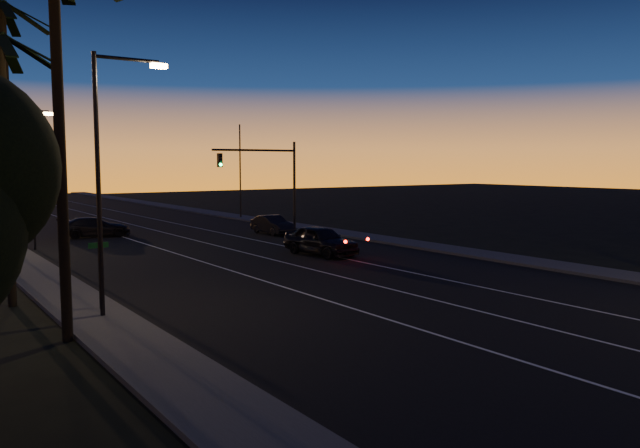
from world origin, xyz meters
TOP-DOWN VIEW (x-y plane):
  - road at (0.00, 30.00)m, footprint 20.00×170.00m
  - sidewalk_left at (-11.20, 30.00)m, footprint 2.40×170.00m
  - sidewalk_right at (11.20, 30.00)m, footprint 2.40×170.00m
  - lane_stripe_left at (-3.00, 30.00)m, footprint 0.12×160.00m
  - lane_stripe_mid at (0.50, 30.00)m, footprint 0.12×160.00m
  - lane_stripe_right at (4.00, 30.00)m, footprint 0.12×160.00m
  - palm_near at (-12.60, 18.00)m, footprint 4.25×4.16m
  - palm_mid at (-13.20, 24.00)m, footprint 4.25×4.16m
  - palm_far at (-12.20, 30.00)m, footprint 4.25×4.16m
  - streetlight_left_near at (-10.70, 20.00)m, footprint 2.55×0.26m
  - streetlight_left_far at (-10.69, 38.00)m, footprint 2.55×0.26m
  - street_sign at (-10.80, 21.00)m, footprint 0.70×0.06m
  - signal_mast at (7.14, 39.99)m, footprint 7.10×0.41m
  - signal_post at (-9.50, 39.98)m, footprint 0.28×0.37m
  - far_pole_right at (11.00, 52.00)m, footprint 0.14×0.14m
  - lead_car at (3.74, 28.11)m, footprint 2.56×5.76m
  - right_car at (6.88, 38.98)m, footprint 1.54×4.26m
  - cross_car at (-4.65, 44.69)m, footprint 5.19×2.64m

SIDE VIEW (x-z plane):
  - road at x=0.00m, z-range 0.00..0.01m
  - lane_stripe_left at x=-3.00m, z-range 0.01..0.02m
  - lane_stripe_mid at x=0.50m, z-range 0.01..0.02m
  - lane_stripe_right at x=4.00m, z-range 0.01..0.02m
  - sidewalk_left at x=-11.20m, z-range 0.00..0.16m
  - sidewalk_right at x=11.20m, z-range 0.00..0.16m
  - right_car at x=6.88m, z-range 0.01..1.41m
  - cross_car at x=-4.65m, z-range 0.01..1.46m
  - lead_car at x=3.74m, z-range 0.01..1.72m
  - street_sign at x=-10.80m, z-range 0.36..2.96m
  - signal_post at x=-9.50m, z-range 0.79..4.99m
  - far_pole_right at x=11.00m, z-range 0.00..9.00m
  - signal_mast at x=7.14m, z-range 1.28..8.28m
  - streetlight_left_far at x=-10.69m, z-range 0.81..9.31m
  - streetlight_left_near at x=-10.70m, z-range 0.82..9.82m
  - palm_mid at x=-13.20m, z-range 1.24..11.27m
  - palm_near at x=-12.60m, z-range 1.31..12.84m
  - palm_far at x=-12.20m, z-range 1.35..13.88m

